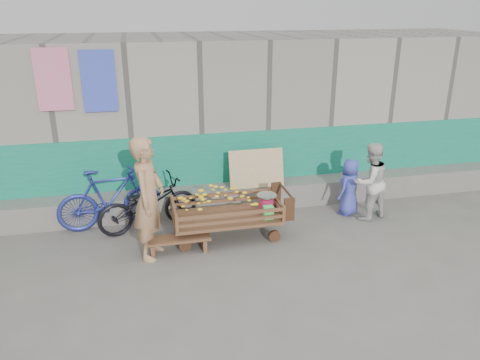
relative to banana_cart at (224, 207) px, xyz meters
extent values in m
plane|color=#5D5B55|center=(0.49, -1.25, -0.54)|extent=(80.00, 80.00, 0.00)
cube|color=gray|center=(0.49, 2.85, 0.96)|extent=(12.00, 3.00, 3.00)
cube|color=#0F7D5C|center=(0.49, 1.34, 0.16)|extent=(12.00, 0.03, 1.40)
cube|color=#625F5A|center=(0.49, 1.10, -0.32)|extent=(12.00, 0.50, 0.45)
cube|color=tan|center=(0.79, 0.97, 0.26)|extent=(1.00, 0.19, 0.68)
cube|color=pink|center=(-2.51, 1.31, 1.91)|extent=(0.55, 0.03, 1.00)
cube|color=blue|center=(-1.81, 1.31, 1.86)|extent=(0.55, 0.03, 1.00)
cube|color=brown|center=(0.03, 0.00, -0.19)|extent=(1.72, 0.86, 0.05)
cylinder|color=#382413|center=(-0.69, -0.31, -0.45)|extent=(0.19, 0.06, 0.19)
cube|color=brown|center=(-0.80, -0.40, -0.03)|extent=(0.05, 0.05, 0.27)
cylinder|color=#382413|center=(-0.69, 0.32, -0.45)|extent=(0.19, 0.06, 0.19)
cube|color=brown|center=(-0.80, 0.40, -0.03)|extent=(0.05, 0.05, 0.27)
cylinder|color=#382413|center=(0.75, -0.31, -0.45)|extent=(0.19, 0.06, 0.19)
cube|color=brown|center=(0.87, -0.40, -0.03)|extent=(0.05, 0.05, 0.27)
cylinder|color=#382413|center=(0.75, 0.32, -0.45)|extent=(0.19, 0.06, 0.19)
cube|color=brown|center=(0.87, 0.40, -0.03)|extent=(0.05, 0.05, 0.27)
cube|color=brown|center=(0.03, -0.40, -0.07)|extent=(1.67, 0.04, 0.05)
cube|color=brown|center=(0.03, -0.40, 0.05)|extent=(1.67, 0.04, 0.05)
cube|color=brown|center=(0.03, 0.40, -0.07)|extent=(1.67, 0.04, 0.05)
cube|color=brown|center=(0.03, 0.40, 0.05)|extent=(1.67, 0.04, 0.05)
cube|color=brown|center=(-0.80, 0.00, -0.07)|extent=(0.04, 0.80, 0.05)
cube|color=brown|center=(-0.80, 0.00, 0.05)|extent=(0.04, 0.80, 0.05)
cube|color=brown|center=(0.87, 0.00, -0.07)|extent=(0.04, 0.80, 0.05)
cube|color=brown|center=(0.87, 0.00, 0.05)|extent=(0.04, 0.80, 0.05)
cylinder|color=#382413|center=(1.04, 0.00, 0.17)|extent=(0.04, 0.77, 0.04)
cube|color=#382413|center=(0.97, 0.36, 0.01)|extent=(0.17, 0.04, 0.38)
cube|color=#382413|center=(0.97, -0.35, 0.01)|extent=(0.17, 0.04, 0.38)
ellipsoid|color=#FFEE3D|center=(-0.06, 0.00, 0.05)|extent=(1.24, 0.67, 0.42)
cylinder|color=#CD2359|center=(0.70, 0.00, -0.04)|extent=(0.23, 0.23, 0.25)
cylinder|color=silver|center=(0.70, 0.00, 0.10)|extent=(0.03, 0.03, 0.06)
cylinder|color=silver|center=(0.70, 0.00, 0.14)|extent=(0.33, 0.33, 0.02)
cube|color=#3EF564|center=(0.65, -0.27, -0.05)|extent=(0.15, 0.11, 0.21)
cube|color=brown|center=(-0.79, -0.32, -0.32)|extent=(0.99, 0.30, 0.04)
cube|color=brown|center=(-1.18, -0.32, -0.45)|extent=(0.06, 0.28, 0.20)
cube|color=brown|center=(-0.39, -0.32, -0.45)|extent=(0.06, 0.28, 0.20)
imported|color=tan|center=(-1.18, -0.32, 0.39)|extent=(0.65, 0.79, 1.87)
imported|color=silver|center=(2.62, 0.17, 0.15)|extent=(0.79, 0.69, 1.39)
imported|color=#3F47B2|center=(2.36, 0.41, -0.02)|extent=(0.61, 0.55, 1.04)
imported|color=black|center=(-1.18, 0.60, -0.09)|extent=(1.81, 1.06, 0.90)
imported|color=navy|center=(-1.79, 0.80, -0.02)|extent=(1.81, 0.71, 1.06)
camera|label=1|loc=(-1.28, -6.73, 3.04)|focal=35.00mm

